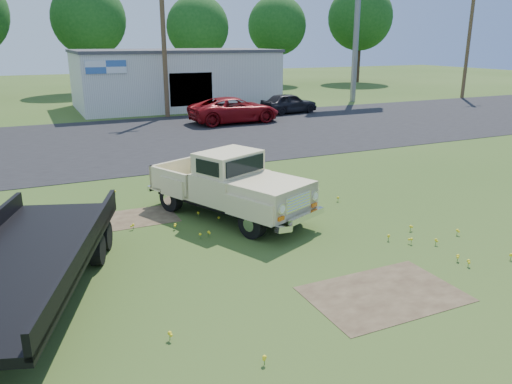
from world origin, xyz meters
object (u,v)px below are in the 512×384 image
Objects in this scene: flatbed_trailer at (23,254)px; dark_sedan at (289,103)px; red_pickup at (234,110)px; vintage_pickup_truck at (229,184)px.

flatbed_trailer is 26.39m from dark_sedan.
flatbed_trailer reaches higher than dark_sedan.
dark_sedan is (4.89, 2.13, -0.08)m from red_pickup.
flatbed_trailer reaches higher than red_pickup.
dark_sedan is at bearing -68.45° from red_pickup.
flatbed_trailer is at bearing 134.01° from dark_sedan.
vintage_pickup_truck is 0.73× the size of flatbed_trailer.
vintage_pickup_truck reaches higher than dark_sedan.
flatbed_trailer is (-5.31, -2.82, 0.02)m from vintage_pickup_truck.
dark_sedan is (16.79, 20.35, -0.28)m from flatbed_trailer.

